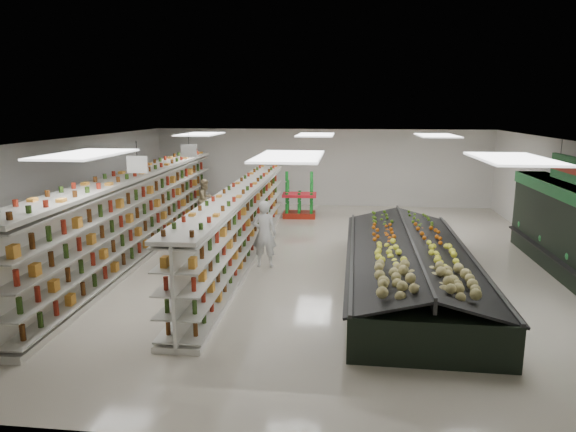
# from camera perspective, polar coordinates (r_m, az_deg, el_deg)

# --- Properties ---
(floor) EXTENTS (16.00, 16.00, 0.00)m
(floor) POSITION_cam_1_polar(r_m,az_deg,el_deg) (14.14, 1.94, -4.73)
(floor) COLOR beige
(floor) RESTS_ON ground
(ceiling) EXTENTS (14.00, 16.00, 0.02)m
(ceiling) POSITION_cam_1_polar(r_m,az_deg,el_deg) (13.57, 2.03, 8.33)
(ceiling) COLOR white
(ceiling) RESTS_ON wall_back
(wall_back) EXTENTS (14.00, 0.02, 3.20)m
(wall_back) POSITION_cam_1_polar(r_m,az_deg,el_deg) (21.67, 3.69, 5.39)
(wall_back) COLOR silver
(wall_back) RESTS_ON floor
(wall_front) EXTENTS (14.00, 0.02, 3.20)m
(wall_front) POSITION_cam_1_polar(r_m,az_deg,el_deg) (6.11, -4.16, -11.67)
(wall_front) COLOR silver
(wall_front) RESTS_ON floor
(wall_left) EXTENTS (0.02, 16.00, 3.20)m
(wall_left) POSITION_cam_1_polar(r_m,az_deg,el_deg) (15.92, -24.03, 2.03)
(wall_left) COLOR silver
(wall_left) RESTS_ON floor
(aisle_sign_near) EXTENTS (0.52, 0.06, 0.75)m
(aisle_sign_near) POSITION_cam_1_polar(r_m,az_deg,el_deg) (12.56, -16.39, 5.51)
(aisle_sign_near) COLOR white
(aisle_sign_near) RESTS_ON ceiling
(aisle_sign_far) EXTENTS (0.52, 0.06, 0.75)m
(aisle_sign_far) POSITION_cam_1_polar(r_m,az_deg,el_deg) (16.30, -10.95, 7.14)
(aisle_sign_far) COLOR white
(aisle_sign_far) RESTS_ON ceiling
(gondola_left) EXTENTS (1.42, 13.25, 2.29)m
(gondola_left) POSITION_cam_1_polar(r_m,az_deg,el_deg) (15.10, -16.29, -0.01)
(gondola_left) COLOR silver
(gondola_left) RESTS_ON floor
(gondola_center) EXTENTS (0.90, 11.24, 1.95)m
(gondola_center) POSITION_cam_1_polar(r_m,az_deg,el_deg) (13.91, -5.24, -1.24)
(gondola_center) COLOR silver
(gondola_center) RESTS_ON floor
(produce_island) EXTENTS (2.98, 7.92, 1.18)m
(produce_island) POSITION_cam_1_polar(r_m,az_deg,el_deg) (12.16, 13.28, -5.19)
(produce_island) COLOR black
(produce_island) RESTS_ON floor
(soda_endcap) EXTENTS (1.30, 0.92, 1.62)m
(soda_endcap) POSITION_cam_1_polar(r_m,az_deg,el_deg) (19.27, 1.28, 2.15)
(soda_endcap) COLOR #A32212
(soda_endcap) RESTS_ON floor
(shopper_main) EXTENTS (0.65, 0.43, 1.75)m
(shopper_main) POSITION_cam_1_polar(r_m,az_deg,el_deg) (13.22, -2.66, -1.99)
(shopper_main) COLOR silver
(shopper_main) RESTS_ON floor
(shopper_background) EXTENTS (0.66, 0.82, 1.47)m
(shopper_background) POSITION_cam_1_polar(r_m,az_deg,el_deg) (19.37, -9.16, 1.90)
(shopper_background) COLOR tan
(shopper_background) RESTS_ON floor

